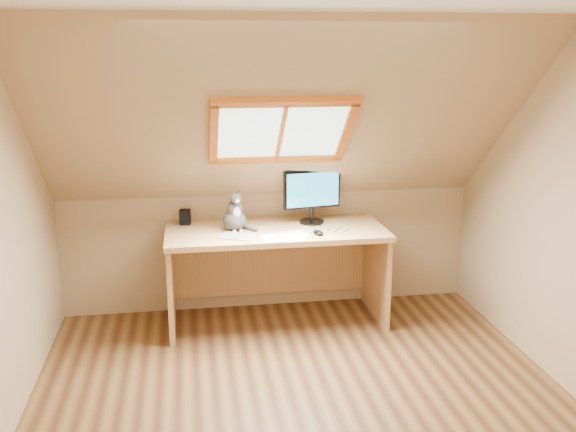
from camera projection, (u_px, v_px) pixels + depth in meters
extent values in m
plane|color=brown|center=(306.00, 411.00, 4.01)|extent=(3.50, 3.50, 0.00)
cube|color=tan|center=(411.00, 374.00, 2.03)|extent=(3.50, 0.02, 2.40)
cube|color=tan|center=(269.00, 250.00, 5.55)|extent=(3.50, 0.02, 1.00)
cube|color=tan|center=(282.00, 121.00, 4.51)|extent=(3.50, 1.56, 1.41)
cube|color=#B2E0CC|center=(281.00, 130.00, 4.60)|extent=(0.90, 0.53, 0.48)
cube|color=#C26312|center=(281.00, 130.00, 4.60)|extent=(1.02, 0.64, 0.59)
cube|color=tan|center=(276.00, 231.00, 5.13)|extent=(1.75, 0.77, 0.04)
cube|color=tan|center=(171.00, 284.00, 5.10)|extent=(0.04, 0.69, 0.76)
cube|color=tan|center=(376.00, 273.00, 5.36)|extent=(0.04, 0.69, 0.76)
cube|color=tan|center=(270.00, 264.00, 5.57)|extent=(1.65, 0.03, 0.53)
cylinder|color=black|center=(312.00, 222.00, 5.29)|extent=(0.20, 0.20, 0.02)
cylinder|color=black|center=(312.00, 214.00, 5.28)|extent=(0.03, 0.03, 0.11)
cube|color=black|center=(312.00, 189.00, 5.22)|extent=(0.48, 0.11, 0.31)
cube|color=blue|center=(313.00, 190.00, 5.20)|extent=(0.44, 0.08, 0.28)
ellipsoid|color=#3C3735|center=(235.00, 220.00, 5.07)|extent=(0.22, 0.25, 0.16)
ellipsoid|color=#3C3735|center=(235.00, 209.00, 5.04)|extent=(0.14, 0.14, 0.17)
ellipsoid|color=silver|center=(237.00, 213.00, 4.99)|extent=(0.06, 0.04, 0.10)
ellipsoid|color=#3C3735|center=(236.00, 198.00, 4.97)|extent=(0.11, 0.10, 0.09)
sphere|color=silver|center=(237.00, 201.00, 4.94)|extent=(0.04, 0.04, 0.04)
cone|color=#3C3735|center=(231.00, 193.00, 4.97)|extent=(0.05, 0.05, 0.06)
cone|color=#3C3735|center=(239.00, 192.00, 4.99)|extent=(0.05, 0.05, 0.06)
cube|color=black|center=(185.00, 217.00, 5.24)|extent=(0.09, 0.09, 0.12)
cube|color=#B2B2B7|center=(238.00, 236.00, 4.90)|extent=(0.32, 0.28, 0.01)
ellipsoid|color=black|center=(318.00, 232.00, 4.96)|extent=(0.10, 0.13, 0.03)
cube|color=white|center=(279.00, 238.00, 4.87)|extent=(0.33, 0.27, 0.00)
cube|color=white|center=(279.00, 238.00, 4.87)|extent=(0.32, 0.24, 0.00)
cube|color=white|center=(279.00, 237.00, 4.87)|extent=(0.35, 0.30, 0.00)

